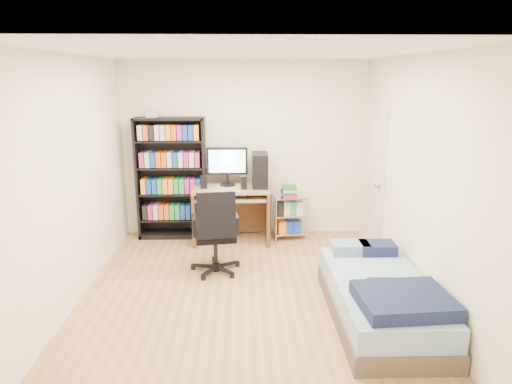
{
  "coord_description": "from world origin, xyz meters",
  "views": [
    {
      "loc": [
        -0.02,
        -4.51,
        2.29
      ],
      "look_at": [
        0.12,
        0.4,
        1.03
      ],
      "focal_mm": 32.0,
      "sensor_mm": 36.0,
      "label": 1
    }
  ],
  "objects_px": {
    "office_chair": "(216,247)",
    "bed": "(381,298)",
    "media_shelf": "(171,177)",
    "computer_desk": "(239,191)"
  },
  "relations": [
    {
      "from": "office_chair",
      "to": "bed",
      "type": "relative_size",
      "value": 0.57
    },
    {
      "from": "media_shelf",
      "to": "computer_desk",
      "type": "height_order",
      "value": "media_shelf"
    },
    {
      "from": "bed",
      "to": "computer_desk",
      "type": "bearing_deg",
      "value": 121.46
    },
    {
      "from": "computer_desk",
      "to": "bed",
      "type": "xyz_separation_m",
      "value": [
        1.38,
        -2.25,
        -0.49
      ]
    },
    {
      "from": "computer_desk",
      "to": "office_chair",
      "type": "xyz_separation_m",
      "value": [
        -0.26,
        -1.11,
        -0.39
      ]
    },
    {
      "from": "media_shelf",
      "to": "bed",
      "type": "relative_size",
      "value": 1.0
    },
    {
      "from": "media_shelf",
      "to": "office_chair",
      "type": "xyz_separation_m",
      "value": [
        0.69,
        -1.29,
        -0.56
      ]
    },
    {
      "from": "bed",
      "to": "media_shelf",
      "type": "bearing_deg",
      "value": 133.93
    },
    {
      "from": "media_shelf",
      "to": "office_chair",
      "type": "relative_size",
      "value": 1.75
    },
    {
      "from": "office_chair",
      "to": "computer_desk",
      "type": "bearing_deg",
      "value": 68.51
    }
  ]
}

